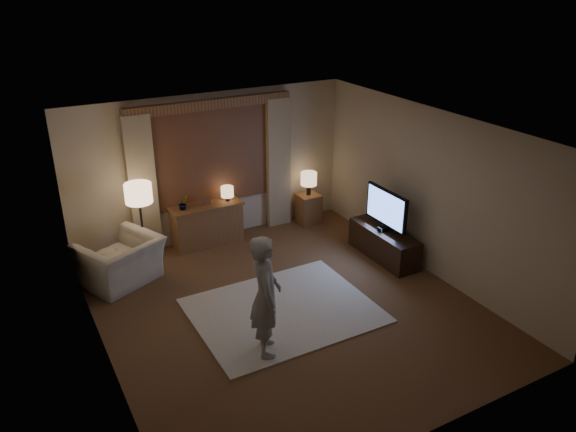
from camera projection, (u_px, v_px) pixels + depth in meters
room at (271, 211)px, 7.88m from camera, size 5.04×5.54×2.64m
rug at (283, 310)px, 7.96m from camera, size 2.50×2.00×0.02m
sideboard at (207, 226)px, 9.77m from camera, size 1.20×0.40×0.70m
picture_frame at (206, 202)px, 9.59m from camera, size 0.16×0.02×0.20m
plant at (183, 203)px, 9.40m from camera, size 0.17×0.13×0.30m
table_lamp_sideboard at (227, 192)px, 9.73m from camera, size 0.22×0.22×0.30m
floor_lamp at (139, 198)px, 8.65m from camera, size 0.42×0.42×1.44m
armchair at (121, 262)px, 8.55m from camera, size 1.41×1.35×0.72m
side_table at (308, 208)px, 10.65m from camera, size 0.40×0.40×0.56m
table_lamp_side at (309, 179)px, 10.41m from camera, size 0.30×0.30×0.44m
tv_stand at (384, 244)px, 9.35m from camera, size 0.45×1.40×0.50m
tv at (386, 209)px, 9.09m from camera, size 0.24×0.98×0.71m
person at (266, 296)px, 6.80m from camera, size 0.56×0.68×1.60m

